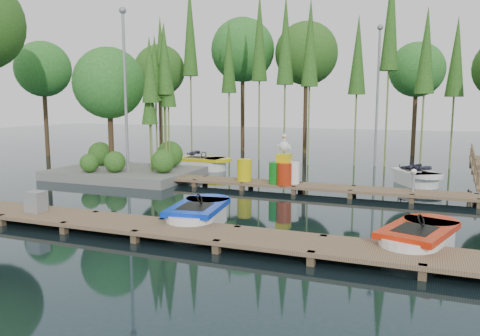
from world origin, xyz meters
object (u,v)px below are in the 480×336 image
(island, at_px, (121,106))
(boat_yellow_far, at_px, (202,164))
(boat_red, at_px, (419,240))
(utility_cabinet, at_px, (36,202))
(boat_blue, at_px, (199,215))
(drum_cluster, at_px, (284,169))
(yellow_barrel, at_px, (244,170))

(island, bearing_deg, boat_yellow_far, 52.51)
(boat_red, distance_m, utility_cabinet, 10.11)
(boat_blue, xyz_separation_m, boat_yellow_far, (-4.60, 9.55, 0.04))
(boat_yellow_far, bearing_deg, drum_cluster, -15.45)
(boat_blue, xyz_separation_m, utility_cabinet, (-4.39, -1.38, 0.32))
(boat_blue, height_order, utility_cabinet, utility_cabinet)
(boat_red, xyz_separation_m, utility_cabinet, (-10.04, -1.15, 0.32))
(island, bearing_deg, boat_blue, -42.46)
(island, distance_m, boat_yellow_far, 4.89)
(utility_cabinet, relative_size, drum_cluster, 0.31)
(island, bearing_deg, utility_cabinet, -71.45)
(boat_red, height_order, drum_cluster, drum_cluster)
(island, height_order, boat_yellow_far, island)
(boat_blue, height_order, boat_red, boat_blue)
(boat_red, height_order, boat_yellow_far, boat_yellow_far)
(boat_yellow_far, height_order, yellow_barrel, boat_yellow_far)
(utility_cabinet, bearing_deg, boat_blue, 17.43)
(boat_red, bearing_deg, yellow_barrel, 155.82)
(drum_cluster, bearing_deg, boat_blue, -98.72)
(boat_yellow_far, xyz_separation_m, utility_cabinet, (0.21, -10.93, 0.28))
(yellow_barrel, bearing_deg, boat_blue, -81.80)
(drum_cluster, bearing_deg, boat_red, -49.85)
(island, relative_size, boat_blue, 2.28)
(boat_yellow_far, bearing_deg, island, -106.08)
(utility_cabinet, bearing_deg, island, 108.55)
(island, distance_m, utility_cabinet, 8.62)
(boat_blue, relative_size, yellow_barrel, 3.47)
(utility_cabinet, bearing_deg, boat_yellow_far, 91.08)
(yellow_barrel, xyz_separation_m, drum_cluster, (1.65, -0.15, 0.13))
(boat_blue, relative_size, boat_red, 0.98)
(island, distance_m, yellow_barrel, 6.71)
(boat_red, distance_m, boat_yellow_far, 14.16)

